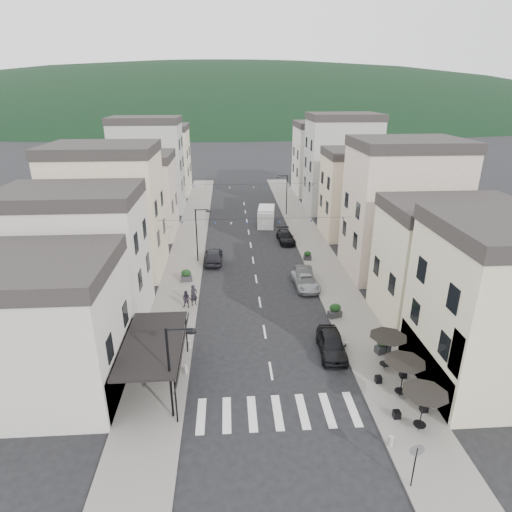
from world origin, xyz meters
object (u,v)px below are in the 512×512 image
Objects in this scene: parked_car_d at (286,237)px; delivery_van at (266,216)px; parked_car_c at (306,281)px; parked_car_a at (332,344)px; pedestrian_a at (194,295)px; parked_car_e at (214,256)px; parked_car_b at (304,276)px; pedestrian_b at (187,299)px.

parked_car_d is 0.81× the size of delivery_van.
parked_car_c is 13.07m from parked_car_d.
parked_car_d is (-0.14, 24.07, -0.11)m from parked_car_a.
pedestrian_a is (-10.40, -3.11, 0.42)m from parked_car_c.
parked_car_d is 10.73m from parked_car_e.
parked_car_e is at bearing -148.02° from parked_car_d.
parked_car_b is at bearing -76.67° from delivery_van.
delivery_van is 25.71m from pedestrian_b.
parked_car_d is at bearing -144.28° from parked_car_e.
parked_car_a is 0.80× the size of delivery_van.
parked_car_e is 2.96× the size of pedestrian_b.
parked_car_a is at bearing -78.90° from delivery_van.
pedestrian_a is at bearing -154.31° from parked_car_b.
parked_car_b is 0.80× the size of delivery_van.
parked_car_a is 11.90m from parked_car_b.
parked_car_b is 12.17m from parked_car_d.
parked_car_c is at bearing -76.91° from delivery_van.
pedestrian_b is at bearing -153.32° from parked_car_b.
parked_car_a is 13.25m from pedestrian_b.
parked_car_c is 2.46× the size of pedestrian_a.
parked_car_d is 19.13m from pedestrian_a.
parked_car_c is 2.95× the size of pedestrian_b.
pedestrian_a is (-10.35, 7.90, 0.29)m from parked_car_a.
pedestrian_a reaches higher than parked_car_b.
parked_car_d is at bearing 93.69° from parked_car_a.
parked_car_a is at bearing -85.60° from parked_car_b.
delivery_van is at bearing 96.83° from parked_car_a.
parked_car_e is (-8.95, 6.88, 0.15)m from parked_car_c.
parked_car_c is 0.99× the size of parked_car_e.
parked_car_b reaches higher than parked_car_c.
pedestrian_b is (-10.96, 7.44, 0.14)m from parked_car_a.
pedestrian_b is at bearing -126.30° from parked_car_d.
parked_car_e is 10.10m from pedestrian_a.
parked_car_d is at bearing 68.33° from pedestrian_b.
pedestrian_b is (-10.82, -16.63, 0.25)m from parked_car_d.
parked_car_a is at bearing -22.81° from pedestrian_b.
parked_car_b is 0.90m from parked_car_c.
pedestrian_a is at bearing 82.21° from parked_car_e.
parked_car_e is 15.32m from delivery_van.
parked_car_c is at bearing 93.11° from parked_car_a.
parked_car_a is at bearing -93.40° from parked_car_c.
parked_car_c is 10.86m from pedestrian_a.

